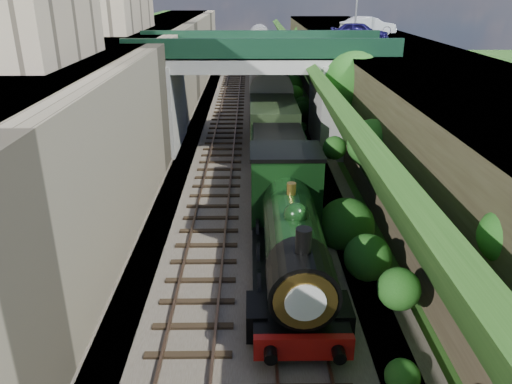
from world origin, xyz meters
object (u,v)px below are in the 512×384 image
car_blue (359,32)px  locomotive (291,232)px  tree (354,84)px  car_silver (368,26)px  road_bridge (268,86)px  tender (279,169)px

car_blue → locomotive: 22.96m
tree → car_silver: size_ratio=1.47×
road_bridge → car_silver: 14.02m
tree → car_blue: car_blue is taller
road_bridge → tender: bearing=-88.4°
tree → tender: tree is taller
road_bridge → car_silver: size_ratio=3.56×
tender → car_blue: bearing=65.5°
tree → car_blue: size_ratio=1.60×
car_silver → tender: (-8.29, -19.69, -5.37)m
car_blue → locomotive: size_ratio=0.40×
tree → locomotive: size_ratio=0.65×
car_silver → locomotive: car_silver is taller
road_bridge → car_silver: bearing=51.4°
road_bridge → car_blue: car_blue is taller
car_blue → tree: bearing=-175.7°
car_blue → road_bridge: bearing=144.1°
road_bridge → locomotive: road_bridge is taller
road_bridge → locomotive: size_ratio=1.56×
car_blue → car_silver: car_silver is taller
locomotive → tender: bearing=90.0°
road_bridge → car_blue: size_ratio=3.88×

